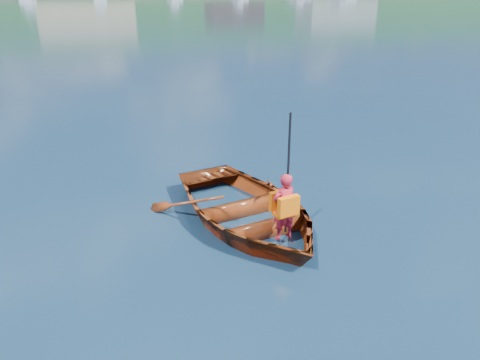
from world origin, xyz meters
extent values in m
plane|color=#0C2441|center=(0.00, 0.00, 0.00)|extent=(600.00, 600.00, 0.00)
imported|color=brown|center=(0.99, 0.58, 0.23)|extent=(3.35, 4.15, 0.76)
imported|color=#B81E33|center=(1.33, -0.26, 0.63)|extent=(0.44, 0.33, 1.07)
cube|color=orange|center=(1.36, -0.38, 0.70)|extent=(0.35, 0.17, 0.30)
cube|color=orange|center=(1.31, -0.15, 0.70)|extent=(0.35, 0.15, 0.30)
cube|color=orange|center=(1.33, -0.26, 0.52)|extent=(0.34, 0.28, 0.05)
cylinder|color=black|center=(1.45, -0.09, 1.07)|extent=(0.04, 0.04, 1.94)
camera|label=1|loc=(-1.02, -6.16, 3.72)|focal=35.00mm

